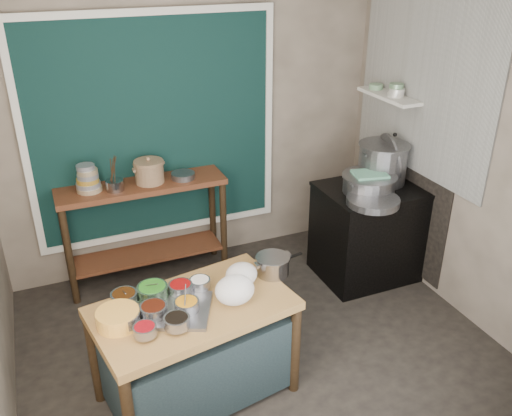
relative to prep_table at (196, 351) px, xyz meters
name	(u,v)px	position (x,y,z in m)	size (l,w,h in m)	color
floor	(257,345)	(0.58, 0.32, -0.39)	(3.50, 3.00, 0.02)	#2C2721
back_wall	(192,119)	(0.58, 1.83, 1.02)	(3.50, 0.02, 2.80)	gray
right_wall	(465,145)	(2.34, 0.32, 1.02)	(0.02, 3.00, 2.80)	gray
curtain_panel	(155,130)	(0.23, 1.79, 0.98)	(2.10, 0.02, 1.90)	black
curtain_frame	(155,130)	(0.23, 1.78, 0.98)	(2.22, 0.03, 2.02)	beige
tile_panel	(424,73)	(2.31, 0.87, 1.48)	(0.02, 1.70, 1.70)	#B2B2AA
soot_patch	(401,195)	(2.32, 0.97, 0.32)	(0.01, 1.30, 1.30)	black
wall_shelf	(389,96)	(2.21, 1.17, 1.23)	(0.22, 0.70, 0.03)	beige
prep_table	(196,351)	(0.00, 0.00, 0.00)	(1.25, 0.72, 0.75)	olive
back_counter	(146,232)	(0.03, 1.60, 0.10)	(1.45, 0.40, 0.95)	brown
stove_block	(369,233)	(1.93, 0.87, 0.05)	(0.90, 0.68, 0.85)	black
stove_top	(374,189)	(1.93, 0.87, 0.49)	(0.92, 0.69, 0.03)	black
condiment_tray	(166,310)	(-0.17, 0.00, 0.39)	(0.54, 0.39, 0.02)	gray
condiment_bowls	(157,304)	(-0.22, 0.02, 0.43)	(0.68, 0.53, 0.08)	gray
yellow_basin	(118,318)	(-0.47, -0.02, 0.42)	(0.26, 0.26, 0.10)	gold
saucepan	(273,265)	(0.62, 0.14, 0.44)	(0.24, 0.24, 0.13)	gray
plastic_bag_a	(235,290)	(0.26, -0.08, 0.47)	(0.26, 0.22, 0.19)	white
plastic_bag_b	(241,275)	(0.37, 0.09, 0.46)	(0.22, 0.18, 0.16)	white
bowl_stack	(88,180)	(-0.41, 1.61, 0.68)	(0.21, 0.21, 0.24)	tan
utensil_cup	(115,185)	(-0.20, 1.54, 0.62)	(0.15, 0.15, 0.09)	gray
ceramic_crock	(149,173)	(0.11, 1.59, 0.67)	(0.27, 0.27, 0.18)	#7F6145
wide_bowl	(183,176)	(0.40, 1.56, 0.60)	(0.21, 0.21, 0.05)	gray
stock_pot	(382,163)	(2.06, 0.96, 0.68)	(0.46, 0.46, 0.36)	gray
pot_lid	(390,158)	(2.13, 0.95, 0.73)	(0.46, 0.46, 0.02)	gray
steamer	(369,184)	(1.83, 0.81, 0.58)	(0.48, 0.48, 0.16)	gray
green_cloth	(370,174)	(1.83, 0.81, 0.67)	(0.28, 0.21, 0.02)	#62AA90
shallow_pan	(373,201)	(1.73, 0.59, 0.53)	(0.44, 0.44, 0.06)	gray
shelf_bowl_stack	(396,91)	(2.21, 1.07, 1.29)	(0.14, 0.14, 0.11)	silver
shelf_bowl_green	(376,87)	(2.21, 1.38, 1.26)	(0.13, 0.13, 0.05)	gray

